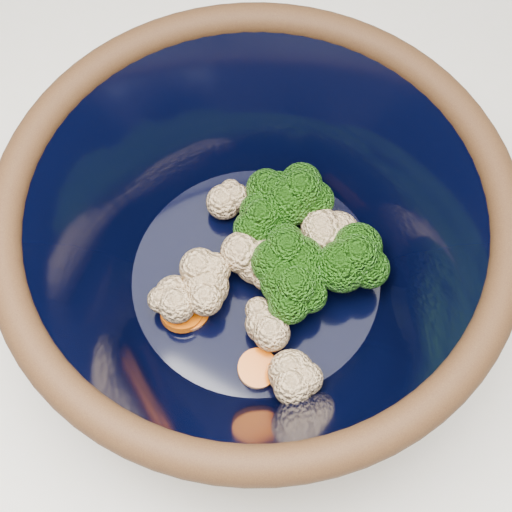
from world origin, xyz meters
name	(u,v)px	position (x,y,z in m)	size (l,w,h in m)	color
mixing_bowl	(256,247)	(-0.09, 0.08, 0.98)	(0.37, 0.37, 0.14)	black
vegetable_pile	(284,252)	(-0.08, 0.09, 0.96)	(0.14, 0.15, 0.06)	#608442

